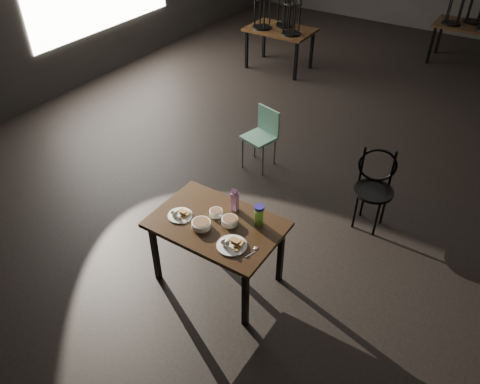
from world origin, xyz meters
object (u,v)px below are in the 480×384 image
Objects in this scene: main_table at (217,229)px; water_bottle at (259,215)px; bentwood_chair at (375,183)px; juice_carton at (235,200)px; school_chair at (263,133)px.

water_bottle is at bearing 31.60° from main_table.
main_table is at bearing -137.71° from bentwood_chair.
juice_carton is at bearing 82.21° from main_table.
water_bottle is at bearing -130.90° from bentwood_chair.
bentwood_chair is at bearing 60.45° from main_table.
main_table is 4.96× the size of juice_carton.
main_table is at bearing -148.40° from water_bottle.
school_chair is (-1.64, 0.36, -0.06)m from bentwood_chair.
water_bottle is (0.33, 0.20, 0.18)m from main_table.
water_bottle is (0.30, -0.05, -0.01)m from juice_carton.
juice_carton reaches higher than school_chair.
bentwood_chair is at bearing 2.61° from school_chair.
bentwood_chair reaches higher than main_table.
water_bottle is 0.26× the size of school_chair.
juice_carton reaches higher than main_table.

